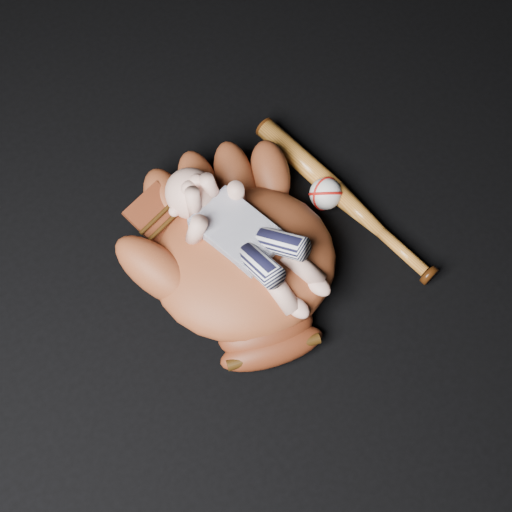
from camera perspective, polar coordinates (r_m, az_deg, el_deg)
name	(u,v)px	position (r m, az deg, el deg)	size (l,w,h in m)	color
baseball_glove	(244,257)	(1.42, -0.97, -0.10)	(0.46, 0.53, 0.16)	maroon
newborn_baby	(250,239)	(1.37, -0.50, 1.36)	(0.18, 0.38, 0.16)	#D79E8A
baseball_bat	(344,199)	(1.56, 7.09, 4.54)	(0.05, 0.51, 0.05)	#AD6521
baseball	(326,194)	(1.55, 5.60, 4.98)	(0.07, 0.07, 0.07)	white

